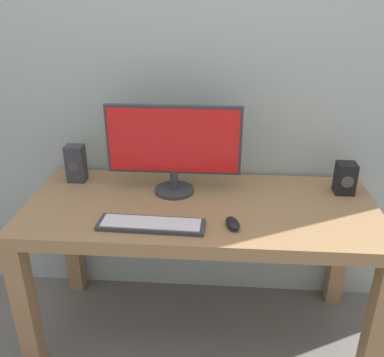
% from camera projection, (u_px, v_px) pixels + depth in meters
% --- Properties ---
extents(ground_plane, '(6.00, 6.00, 0.00)m').
position_uv_depth(ground_plane, '(200.00, 330.00, 2.11)').
color(ground_plane, slate).
extents(wall_back, '(2.82, 0.04, 3.00)m').
position_uv_depth(wall_back, '(207.00, 7.00, 1.81)').
color(wall_back, '#9EA8A3').
rests_on(wall_back, ground_plane).
extents(desk, '(1.52, 0.66, 0.72)m').
position_uv_depth(desk, '(201.00, 225.00, 1.85)').
color(desk, '#936D47').
rests_on(desk, ground_plane).
extents(monitor, '(0.60, 0.18, 0.40)m').
position_uv_depth(monitor, '(174.00, 145.00, 1.82)').
color(monitor, '#333338').
rests_on(monitor, desk).
extents(keyboard_primary, '(0.43, 0.13, 0.02)m').
position_uv_depth(keyboard_primary, '(151.00, 224.00, 1.63)').
color(keyboard_primary, '#333338').
rests_on(keyboard_primary, desk).
extents(mouse, '(0.08, 0.11, 0.03)m').
position_uv_depth(mouse, '(233.00, 223.00, 1.62)').
color(mouse, black).
rests_on(mouse, desk).
extents(speaker_right, '(0.09, 0.08, 0.14)m').
position_uv_depth(speaker_right, '(345.00, 178.00, 1.87)').
color(speaker_right, black).
rests_on(speaker_right, desk).
extents(speaker_left, '(0.09, 0.08, 0.18)m').
position_uv_depth(speaker_left, '(76.00, 163.00, 1.98)').
color(speaker_left, '#333338').
rests_on(speaker_left, desk).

